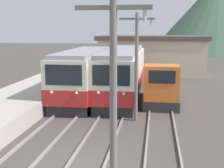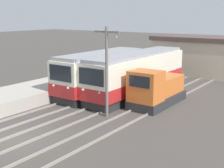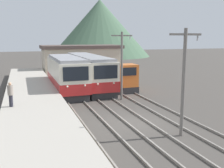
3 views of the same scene
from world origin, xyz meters
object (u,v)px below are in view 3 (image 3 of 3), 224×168
Objects in this scene: commuter_train_left at (66,76)px; catenary_mast_mid at (122,63)px; commuter_train_center at (88,73)px; shunting_locomotive at (119,79)px; catenary_mast_near at (184,78)px; person_on_platform at (10,93)px.

catenary_mast_mid is (4.31, -4.99, 1.69)m from commuter_train_left.
commuter_train_center is (2.80, 1.68, -0.00)m from commuter_train_left.
commuter_train_left is at bearing 130.79° from catenary_mast_mid.
commuter_train_center is at bearing 144.23° from shunting_locomotive.
commuter_train_left is 15.42m from catenary_mast_near.
person_on_platform is at bearing 146.29° from catenary_mast_near.
person_on_platform is at bearing -160.62° from catenary_mast_mid.
commuter_train_left is at bearing 106.33° from catenary_mast_near.
catenary_mast_mid reaches higher than commuter_train_center.
catenary_mast_near is (4.31, -14.71, 1.69)m from commuter_train_left.
person_on_platform is at bearing -144.49° from shunting_locomotive.
catenary_mast_near is at bearing -33.71° from person_on_platform.
person_on_platform is at bearing -122.04° from commuter_train_left.
commuter_train_center is 7.67× the size of person_on_platform.
commuter_train_center is 12.84m from person_on_platform.
shunting_locomotive is 0.95× the size of catenary_mast_near.
shunting_locomotive is at bearing 71.71° from catenary_mast_mid.
shunting_locomotive is at bearing 84.01° from catenary_mast_near.
catenary_mast_near is (-1.49, -14.23, 2.24)m from shunting_locomotive.
shunting_locomotive is at bearing -4.75° from commuter_train_left.
catenary_mast_mid is at bearing -77.26° from commuter_train_center.
commuter_train_center is 3.74m from shunting_locomotive.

